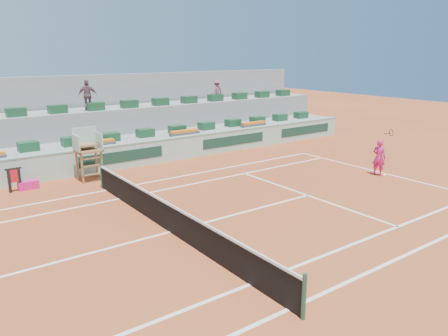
# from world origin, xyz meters

# --- Properties ---
(ground) EXTENTS (90.00, 90.00, 0.00)m
(ground) POSITION_xyz_m (0.00, 0.00, 0.00)
(ground) COLOR #9E421E
(ground) RESTS_ON ground
(seating_tier_lower) EXTENTS (36.00, 4.00, 1.20)m
(seating_tier_lower) POSITION_xyz_m (0.00, 10.70, 0.60)
(seating_tier_lower) COLOR gray
(seating_tier_lower) RESTS_ON ground
(seating_tier_upper) EXTENTS (36.00, 2.40, 2.60)m
(seating_tier_upper) POSITION_xyz_m (0.00, 12.30, 1.30)
(seating_tier_upper) COLOR gray
(seating_tier_upper) RESTS_ON ground
(stadium_back_wall) EXTENTS (36.00, 0.40, 4.40)m
(stadium_back_wall) POSITION_xyz_m (0.00, 13.90, 2.20)
(stadium_back_wall) COLOR gray
(stadium_back_wall) RESTS_ON ground
(player_bag) EXTENTS (0.82, 0.36, 0.36)m
(player_bag) POSITION_xyz_m (-2.62, 7.62, 0.18)
(player_bag) COLOR #DD1C77
(player_bag) RESTS_ON ground
(spectator_mid) EXTENTS (1.05, 0.69, 1.67)m
(spectator_mid) POSITION_xyz_m (1.67, 11.79, 3.43)
(spectator_mid) COLOR #6F4A54
(spectator_mid) RESTS_ON seating_tier_upper
(spectator_right) EXTENTS (0.95, 0.65, 1.35)m
(spectator_right) POSITION_xyz_m (10.12, 11.71, 3.28)
(spectator_right) COLOR #91485A
(spectator_right) RESTS_ON seating_tier_upper
(court_lines) EXTENTS (23.89, 11.09, 0.01)m
(court_lines) POSITION_xyz_m (0.00, 0.00, 0.01)
(court_lines) COLOR white
(court_lines) RESTS_ON ground
(tennis_net) EXTENTS (0.10, 11.97, 1.10)m
(tennis_net) POSITION_xyz_m (0.00, 0.00, 0.53)
(tennis_net) COLOR black
(tennis_net) RESTS_ON ground
(advertising_hoarding) EXTENTS (36.00, 0.34, 1.26)m
(advertising_hoarding) POSITION_xyz_m (0.02, 8.50, 0.63)
(advertising_hoarding) COLOR #A2CBBA
(advertising_hoarding) RESTS_ON ground
(umpire_chair) EXTENTS (1.10, 0.90, 2.40)m
(umpire_chair) POSITION_xyz_m (0.00, 7.50, 1.54)
(umpire_chair) COLOR brown
(umpire_chair) RESTS_ON ground
(seat_row_lower) EXTENTS (32.90, 0.60, 0.44)m
(seat_row_lower) POSITION_xyz_m (0.00, 9.80, 1.42)
(seat_row_lower) COLOR #184829
(seat_row_lower) RESTS_ON seating_tier_lower
(seat_row_upper) EXTENTS (32.90, 0.60, 0.44)m
(seat_row_upper) POSITION_xyz_m (0.00, 11.70, 2.82)
(seat_row_upper) COLOR #184829
(seat_row_upper) RESTS_ON seating_tier_upper
(flower_planters) EXTENTS (26.80, 0.36, 0.28)m
(flower_planters) POSITION_xyz_m (-1.50, 9.00, 1.33)
(flower_planters) COLOR #4C4C4C
(flower_planters) RESTS_ON seating_tier_lower
(towel_rack) EXTENTS (0.65, 0.11, 1.03)m
(towel_rack) POSITION_xyz_m (-3.14, 7.55, 0.60)
(towel_rack) COLOR black
(towel_rack) RESTS_ON ground
(tennis_player) EXTENTS (0.53, 0.91, 2.28)m
(tennis_player) POSITION_xyz_m (11.36, 0.17, 0.87)
(tennis_player) COLOR #DD1C77
(tennis_player) RESTS_ON ground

